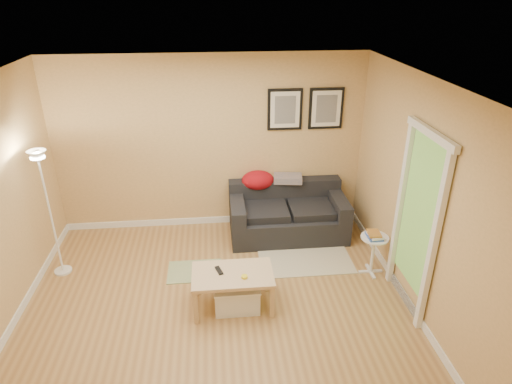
# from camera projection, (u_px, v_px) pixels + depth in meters

# --- Properties ---
(floor) EXTENTS (4.50, 4.50, 0.00)m
(floor) POSITION_uv_depth(u_px,v_px,m) (217.00, 305.00, 5.21)
(floor) COLOR #AA8149
(floor) RESTS_ON ground
(ceiling) EXTENTS (4.50, 4.50, 0.00)m
(ceiling) POSITION_uv_depth(u_px,v_px,m) (206.00, 83.00, 4.09)
(ceiling) COLOR white
(ceiling) RESTS_ON wall_back
(wall_back) EXTENTS (4.50, 0.00, 4.50)m
(wall_back) POSITION_uv_depth(u_px,v_px,m) (211.00, 145.00, 6.44)
(wall_back) COLOR tan
(wall_back) RESTS_ON ground
(wall_front) EXTENTS (4.50, 0.00, 4.50)m
(wall_front) POSITION_uv_depth(u_px,v_px,m) (216.00, 349.00, 2.85)
(wall_front) COLOR tan
(wall_front) RESTS_ON ground
(wall_right) EXTENTS (0.00, 4.00, 4.00)m
(wall_right) POSITION_uv_depth(u_px,v_px,m) (417.00, 198.00, 4.85)
(wall_right) COLOR tan
(wall_right) RESTS_ON ground
(baseboard_back) EXTENTS (4.50, 0.02, 0.10)m
(baseboard_back) POSITION_uv_depth(u_px,v_px,m) (214.00, 220.00, 6.97)
(baseboard_back) COLOR white
(baseboard_back) RESTS_ON ground
(baseboard_left) EXTENTS (0.02, 4.00, 0.10)m
(baseboard_left) POSITION_uv_depth(u_px,v_px,m) (18.00, 315.00, 4.98)
(baseboard_left) COLOR white
(baseboard_left) RESTS_ON ground
(baseboard_right) EXTENTS (0.02, 4.00, 0.10)m
(baseboard_right) POSITION_uv_depth(u_px,v_px,m) (400.00, 290.00, 5.39)
(baseboard_right) COLOR white
(baseboard_right) RESTS_ON ground
(sofa) EXTENTS (1.70, 0.90, 0.75)m
(sofa) POSITION_uv_depth(u_px,v_px,m) (288.00, 212.00, 6.52)
(sofa) COLOR black
(sofa) RESTS_ON ground
(red_throw) EXTENTS (0.48, 0.36, 0.28)m
(red_throw) POSITION_uv_depth(u_px,v_px,m) (258.00, 180.00, 6.60)
(red_throw) COLOR #A60F1D
(red_throw) RESTS_ON sofa
(plaid_throw) EXTENTS (0.45, 0.32, 0.10)m
(plaid_throw) POSITION_uv_depth(u_px,v_px,m) (288.00, 178.00, 6.63)
(plaid_throw) COLOR tan
(plaid_throw) RESTS_ON sofa
(framed_print_left) EXTENTS (0.50, 0.04, 0.60)m
(framed_print_left) POSITION_uv_depth(u_px,v_px,m) (285.00, 110.00, 6.31)
(framed_print_left) COLOR black
(framed_print_left) RESTS_ON wall_back
(framed_print_right) EXTENTS (0.50, 0.04, 0.60)m
(framed_print_right) POSITION_uv_depth(u_px,v_px,m) (326.00, 108.00, 6.36)
(framed_print_right) COLOR black
(framed_print_right) RESTS_ON wall_back
(area_rug) EXTENTS (1.25, 0.85, 0.01)m
(area_rug) POSITION_uv_depth(u_px,v_px,m) (304.00, 258.00, 6.09)
(area_rug) COLOR beige
(area_rug) RESTS_ON ground
(green_runner) EXTENTS (0.70, 0.50, 0.01)m
(green_runner) POSITION_uv_depth(u_px,v_px,m) (195.00, 271.00, 5.81)
(green_runner) COLOR #668C4C
(green_runner) RESTS_ON ground
(coffee_table) EXTENTS (1.05, 0.82, 0.46)m
(coffee_table) POSITION_uv_depth(u_px,v_px,m) (233.00, 290.00, 5.10)
(coffee_table) COLOR tan
(coffee_table) RESTS_ON ground
(remote_control) EXTENTS (0.10, 0.17, 0.02)m
(remote_control) POSITION_uv_depth(u_px,v_px,m) (219.00, 270.00, 5.03)
(remote_control) COLOR black
(remote_control) RESTS_ON coffee_table
(tape_roll) EXTENTS (0.07, 0.07, 0.03)m
(tape_roll) POSITION_uv_depth(u_px,v_px,m) (244.00, 277.00, 4.92)
(tape_roll) COLOR yellow
(tape_roll) RESTS_ON coffee_table
(storage_bin) EXTENTS (0.53, 0.39, 0.32)m
(storage_bin) POSITION_uv_depth(u_px,v_px,m) (237.00, 296.00, 5.11)
(storage_bin) COLOR white
(storage_bin) RESTS_ON ground
(side_table) EXTENTS (0.35, 0.35, 0.54)m
(side_table) POSITION_uv_depth(u_px,v_px,m) (372.00, 255.00, 5.68)
(side_table) COLOR white
(side_table) RESTS_ON ground
(book_stack) EXTENTS (0.21, 0.26, 0.07)m
(book_stack) POSITION_uv_depth(u_px,v_px,m) (374.00, 235.00, 5.54)
(book_stack) COLOR #3552A0
(book_stack) RESTS_ON side_table
(floor_lamp) EXTENTS (0.22, 0.22, 1.70)m
(floor_lamp) POSITION_uv_depth(u_px,v_px,m) (51.00, 218.00, 5.47)
(floor_lamp) COLOR white
(floor_lamp) RESTS_ON ground
(doorway) EXTENTS (0.12, 1.01, 2.13)m
(doorway) POSITION_uv_depth(u_px,v_px,m) (415.00, 226.00, 4.83)
(doorway) COLOR white
(doorway) RESTS_ON ground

